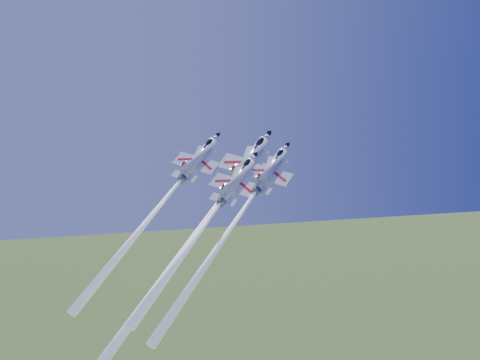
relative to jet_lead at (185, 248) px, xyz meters
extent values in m
cylinder|color=silver|center=(14.53, 12.59, 12.96)|extent=(6.23, 9.55, 12.21)
cone|color=silver|center=(19.42, 16.82, 17.33)|extent=(3.47, 3.78, 3.53)
cone|color=black|center=(20.56, 17.81, 18.35)|extent=(1.75, 1.90, 1.77)
cone|color=slate|center=(10.01, 8.68, 8.93)|extent=(3.16, 3.14, 2.55)
ellipsoid|color=black|center=(17.50, 14.92, 16.42)|extent=(3.16, 3.08, 2.86)
cube|color=black|center=(16.40, 13.88, 15.71)|extent=(0.99, 0.96, 0.98)
cube|color=silver|center=(13.77, 12.02, 12.00)|extent=(10.59, 9.33, 4.58)
cube|color=silver|center=(15.16, 14.97, 14.47)|extent=(3.29, 2.90, 2.34)
cube|color=silver|center=(17.18, 13.19, 13.93)|extent=(3.29, 2.90, 2.34)
cube|color=silver|center=(10.70, 9.30, 9.43)|extent=(5.71, 5.04, 2.42)
cube|color=silver|center=(10.44, 8.51, 11.08)|extent=(2.61, 3.30, 4.17)
cube|color=red|center=(10.27, 7.89, 12.46)|extent=(1.13, 1.17, 1.26)
cube|color=black|center=(14.79, 13.13, 12.15)|extent=(7.37, 6.43, 6.38)
sphere|color=white|center=(9.84, 8.53, 8.78)|extent=(1.21, 1.29, 1.17)
cone|color=white|center=(-6.56, -5.68, -5.87)|extent=(16.22, 30.59, 44.02)
cylinder|color=silver|center=(5.14, 15.43, 13.45)|extent=(5.27, 8.08, 10.34)
cone|color=silver|center=(9.28, 19.01, 17.15)|extent=(2.94, 3.20, 2.99)
cone|color=black|center=(10.24, 19.85, 18.01)|extent=(1.48, 1.61, 1.50)
cone|color=slate|center=(1.32, 12.12, 10.04)|extent=(2.67, 2.65, 2.16)
ellipsoid|color=black|center=(7.66, 17.40, 16.38)|extent=(2.68, 2.61, 2.43)
cube|color=black|center=(6.72, 16.52, 15.78)|extent=(0.84, 0.81, 0.83)
cube|color=silver|center=(4.50, 14.94, 12.64)|extent=(8.97, 7.90, 3.87)
cube|color=silver|center=(5.67, 17.44, 14.73)|extent=(2.78, 2.45, 1.98)
cube|color=silver|center=(7.38, 15.93, 14.27)|extent=(2.78, 2.45, 1.98)
cube|color=silver|center=(1.89, 12.65, 10.46)|extent=(4.83, 4.27, 2.05)
cube|color=silver|center=(1.68, 11.98, 11.85)|extent=(2.21, 2.79, 3.53)
cube|color=red|center=(1.53, 11.45, 13.02)|extent=(0.95, 0.99, 1.07)
cube|color=black|center=(5.36, 15.88, 12.76)|extent=(6.24, 5.45, 5.40)
sphere|color=white|center=(1.17, 11.99, 9.91)|extent=(1.03, 1.09, 0.99)
cone|color=white|center=(-8.63, 3.50, 1.16)|extent=(10.39, 18.93, 26.77)
cylinder|color=silver|center=(16.25, 3.78, 12.41)|extent=(4.99, 7.66, 9.79)
cone|color=silver|center=(20.17, 7.18, 15.91)|extent=(2.78, 3.03, 2.83)
cone|color=black|center=(21.08, 7.97, 16.72)|extent=(1.40, 1.53, 1.42)
cone|color=slate|center=(12.62, 0.65, 9.17)|extent=(2.53, 2.51, 2.05)
ellipsoid|color=black|center=(18.63, 5.65, 15.17)|extent=(2.54, 2.47, 2.30)
cube|color=black|center=(17.74, 4.82, 14.61)|extent=(0.79, 0.77, 0.79)
cube|color=silver|center=(15.64, 3.33, 11.64)|extent=(8.50, 7.49, 3.67)
cube|color=silver|center=(16.75, 5.69, 13.61)|extent=(2.64, 2.32, 1.88)
cube|color=silver|center=(18.37, 4.26, 13.18)|extent=(2.64, 2.32, 1.88)
cube|color=silver|center=(13.17, 1.15, 9.57)|extent=(4.58, 4.04, 1.94)
cube|color=silver|center=(12.97, 0.51, 10.89)|extent=(2.10, 2.64, 3.34)
cube|color=red|center=(12.83, 0.02, 12.00)|extent=(0.90, 0.94, 1.01)
cube|color=black|center=(16.45, 4.22, 11.75)|extent=(5.91, 5.16, 5.12)
sphere|color=white|center=(12.49, 0.53, 9.05)|extent=(0.97, 1.03, 0.94)
cone|color=white|center=(2.57, -8.06, 0.20)|extent=(10.36, 19.00, 26.96)
cylinder|color=silver|center=(10.03, 4.00, 10.68)|extent=(5.02, 7.70, 9.85)
cone|color=silver|center=(13.97, 7.42, 14.21)|extent=(2.80, 3.05, 2.85)
cone|color=black|center=(14.89, 8.21, 15.02)|extent=(1.41, 1.54, 1.43)
cone|color=slate|center=(6.38, 0.85, 7.43)|extent=(2.55, 2.53, 2.06)
ellipsoid|color=black|center=(12.42, 5.88, 13.47)|extent=(2.55, 2.49, 2.31)
cube|color=black|center=(11.53, 5.04, 12.90)|extent=(0.80, 0.78, 0.79)
cube|color=silver|center=(9.42, 3.54, 9.91)|extent=(8.54, 7.53, 3.69)
cube|color=silver|center=(10.53, 5.92, 11.90)|extent=(2.65, 2.33, 1.89)
cube|color=silver|center=(12.17, 4.48, 11.46)|extent=(2.65, 2.33, 1.89)
cube|color=silver|center=(6.94, 1.35, 7.83)|extent=(4.61, 4.07, 1.95)
cube|color=silver|center=(6.73, 0.71, 9.16)|extent=(2.11, 2.66, 3.36)
cube|color=red|center=(6.59, 0.22, 10.27)|extent=(0.91, 0.94, 1.02)
cube|color=black|center=(10.23, 4.44, 10.02)|extent=(5.94, 5.19, 5.14)
sphere|color=white|center=(6.25, 0.73, 7.31)|extent=(0.98, 1.04, 0.94)
cone|color=white|center=(-1.87, -6.30, 0.06)|extent=(8.90, 15.95, 22.36)
camera|label=1|loc=(-12.67, -87.11, 25.21)|focal=40.00mm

